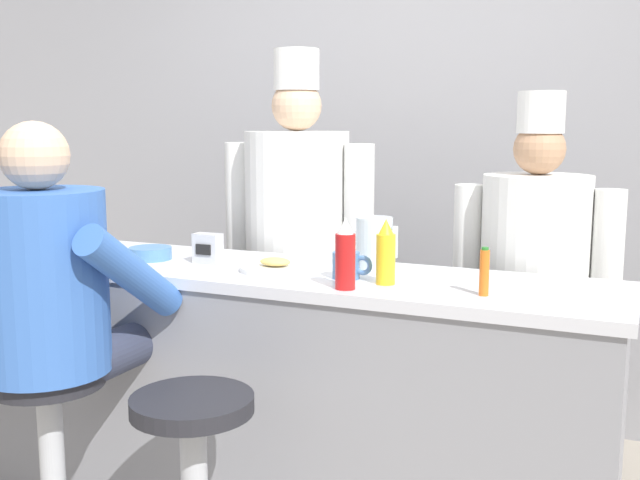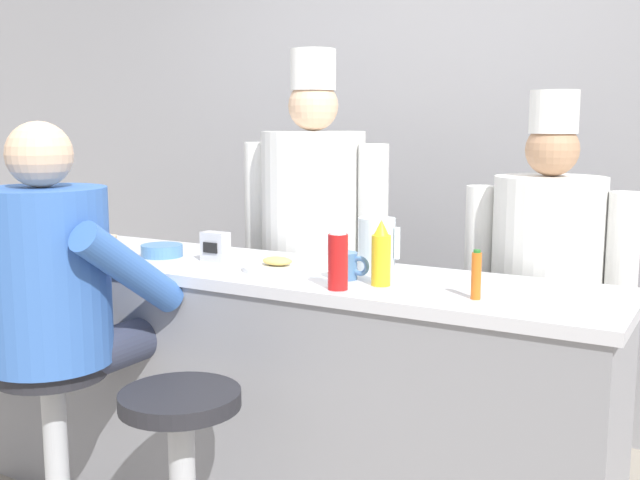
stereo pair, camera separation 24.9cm
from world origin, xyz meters
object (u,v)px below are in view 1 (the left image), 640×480
(breakfast_plate, at_px, (275,267))
(coffee_mug_tan, at_px, (94,250))
(diner_seated_blue, at_px, (51,296))
(hot_sauce_bottle_orange, at_px, (484,272))
(mustard_bottle_yellow, at_px, (386,254))
(cereal_bowl, at_px, (150,253))
(napkin_dispenser_chrome, at_px, (208,248))
(cook_in_whites_far, at_px, (533,284))
(coffee_mug_blue, at_px, (347,265))
(ketchup_bottle_red, at_px, (345,256))
(empty_stool_round, at_px, (194,473))
(water_pitcher_clear, at_px, (374,243))
(cook_in_whites_near, at_px, (297,239))

(breakfast_plate, distance_m, coffee_mug_tan, 0.71)
(diner_seated_blue, bearing_deg, hot_sauce_bottle_orange, 18.76)
(mustard_bottle_yellow, bearing_deg, diner_seated_blue, -153.90)
(hot_sauce_bottle_orange, bearing_deg, cereal_bowl, 176.09)
(napkin_dispenser_chrome, bearing_deg, diner_seated_blue, -113.46)
(diner_seated_blue, xyz_separation_m, cook_in_whites_far, (1.35, 1.12, -0.06))
(cereal_bowl, bearing_deg, mustard_bottle_yellow, -3.20)
(cereal_bowl, xyz_separation_m, diner_seated_blue, (0.00, -0.53, -0.06))
(coffee_mug_blue, bearing_deg, diner_seated_blue, -148.60)
(mustard_bottle_yellow, distance_m, cook_in_whites_far, 0.78)
(ketchup_bottle_red, height_order, cereal_bowl, ketchup_bottle_red)
(mustard_bottle_yellow, bearing_deg, ketchup_bottle_red, -126.75)
(hot_sauce_bottle_orange, bearing_deg, empty_stool_round, -147.34)
(cook_in_whites_far, bearing_deg, water_pitcher_clear, -139.50)
(diner_seated_blue, bearing_deg, water_pitcher_clear, 39.46)
(coffee_mug_blue, bearing_deg, empty_stool_round, -116.61)
(mustard_bottle_yellow, bearing_deg, hot_sauce_bottle_orange, -6.00)
(mustard_bottle_yellow, relative_size, water_pitcher_clear, 1.14)
(cereal_bowl, height_order, diner_seated_blue, diner_seated_blue)
(water_pitcher_clear, distance_m, coffee_mug_tan, 1.05)
(ketchup_bottle_red, relative_size, coffee_mug_tan, 1.80)
(cereal_bowl, height_order, coffee_mug_blue, coffee_mug_blue)
(breakfast_plate, bearing_deg, hot_sauce_bottle_orange, -6.18)
(hot_sauce_bottle_orange, relative_size, water_pitcher_clear, 0.79)
(cereal_bowl, height_order, cook_in_whites_far, cook_in_whites_far)
(coffee_mug_tan, bearing_deg, ketchup_bottle_red, -2.32)
(breakfast_plate, distance_m, cereal_bowl, 0.55)
(mustard_bottle_yellow, relative_size, diner_seated_blue, 0.14)
(mustard_bottle_yellow, xyz_separation_m, breakfast_plate, (-0.43, 0.05, -0.09))
(diner_seated_blue, bearing_deg, cook_in_whites_near, 74.56)
(diner_seated_blue, relative_size, cook_in_whites_near, 0.83)
(breakfast_plate, bearing_deg, mustard_bottle_yellow, -6.32)
(empty_stool_round, xyz_separation_m, cook_in_whites_far, (0.79, 1.16, 0.41))
(ketchup_bottle_red, height_order, coffee_mug_blue, ketchup_bottle_red)
(ketchup_bottle_red, bearing_deg, napkin_dispenser_chrome, 162.48)
(mustard_bottle_yellow, relative_size, coffee_mug_blue, 1.53)
(cereal_bowl, relative_size, coffee_mug_blue, 1.16)
(mustard_bottle_yellow, bearing_deg, cook_in_whites_far, 59.83)
(ketchup_bottle_red, relative_size, cook_in_whites_near, 0.12)
(ketchup_bottle_red, distance_m, breakfast_plate, 0.39)
(napkin_dispenser_chrome, bearing_deg, empty_stool_round, -61.89)
(mustard_bottle_yellow, distance_m, cook_in_whites_near, 0.95)
(cook_in_whites_near, bearing_deg, cook_in_whites_far, -1.78)
(breakfast_plate, distance_m, napkin_dispenser_chrome, 0.31)
(ketchup_bottle_red, height_order, breakfast_plate, ketchup_bottle_red)
(hot_sauce_bottle_orange, height_order, cook_in_whites_far, cook_in_whites_far)
(ketchup_bottle_red, relative_size, breakfast_plate, 0.91)
(cook_in_whites_near, bearing_deg, hot_sauce_bottle_orange, -36.20)
(napkin_dispenser_chrome, xyz_separation_m, cook_in_whites_near, (0.08, 0.60, -0.04))
(water_pitcher_clear, xyz_separation_m, cook_in_whites_near, (-0.53, 0.46, -0.08))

